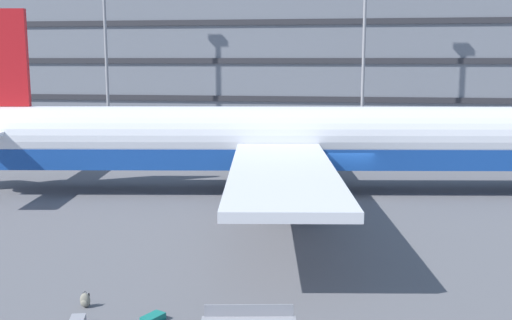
# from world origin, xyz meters

# --- Properties ---
(ground_plane) EXTENTS (600.00, 600.00, 0.00)m
(ground_plane) POSITION_xyz_m (0.00, 0.00, 0.00)
(ground_plane) COLOR #5B5B60
(terminal_structure) EXTENTS (132.06, 14.31, 19.45)m
(terminal_structure) POSITION_xyz_m (0.00, 52.62, 9.72)
(terminal_structure) COLOR slate
(terminal_structure) RESTS_ON ground_plane
(airliner) EXTENTS (41.46, 33.75, 10.27)m
(airliner) POSITION_xyz_m (-3.57, 0.94, 2.90)
(airliner) COLOR silver
(airliner) RESTS_ON ground_plane
(light_mast_far_left) EXTENTS (1.80, 0.50, 23.29)m
(light_mast_far_left) POSITION_xyz_m (-29.05, 38.34, 13.36)
(light_mast_far_left) COLOR gray
(light_mast_far_left) RESTS_ON ground_plane
(light_mast_left) EXTENTS (1.80, 0.50, 22.09)m
(light_mast_left) POSITION_xyz_m (1.70, 38.34, 12.74)
(light_mast_left) COLOR gray
(light_mast_left) RESTS_ON ground_plane
(suitcase_purple) EXTENTS (0.66, 0.80, 0.21)m
(suitcase_purple) POSITION_xyz_m (-5.81, -17.35, 0.10)
(suitcase_purple) COLOR #147266
(suitcase_purple) RESTS_ON ground_plane
(backpack_large) EXTENTS (0.33, 0.24, 0.50)m
(backpack_large) POSITION_xyz_m (-8.18, -16.64, 0.22)
(backpack_large) COLOR gray
(backpack_large) RESTS_ON ground_plane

